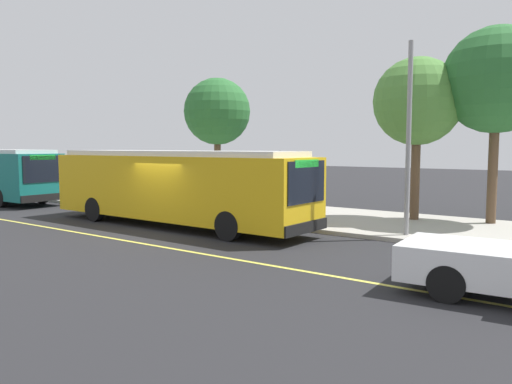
% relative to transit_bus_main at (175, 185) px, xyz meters
% --- Properties ---
extents(ground_plane, '(120.00, 120.00, 0.00)m').
position_rel_transit_bus_main_xyz_m(ground_plane, '(0.40, -1.01, -1.62)').
color(ground_plane, '#232326').
extents(sidewalk_curb, '(44.00, 6.40, 0.15)m').
position_rel_transit_bus_main_xyz_m(sidewalk_curb, '(0.40, 4.99, -1.54)').
color(sidewalk_curb, '#A8A399').
rests_on(sidewalk_curb, ground_plane).
extents(lane_stripe_center, '(36.00, 0.14, 0.01)m').
position_rel_transit_bus_main_xyz_m(lane_stripe_center, '(0.40, -3.21, -1.61)').
color(lane_stripe_center, '#E0D64C').
rests_on(lane_stripe_center, ground_plane).
extents(transit_bus_main, '(12.08, 2.72, 2.95)m').
position_rel_transit_bus_main_xyz_m(transit_bus_main, '(0.00, 0.00, 0.00)').
color(transit_bus_main, gold).
rests_on(transit_bus_main, ground_plane).
extents(bus_shelter, '(2.90, 1.60, 2.48)m').
position_rel_transit_bus_main_xyz_m(bus_shelter, '(0.84, 4.59, 0.30)').
color(bus_shelter, '#333338').
rests_on(bus_shelter, sidewalk_curb).
extents(waiting_bench, '(1.60, 0.48, 0.95)m').
position_rel_transit_bus_main_xyz_m(waiting_bench, '(1.30, 4.49, -0.99)').
color(waiting_bench, brown).
rests_on(waiting_bench, sidewalk_curb).
extents(route_sign_post, '(0.44, 0.08, 2.80)m').
position_rel_transit_bus_main_xyz_m(route_sign_post, '(3.30, 2.41, 0.34)').
color(route_sign_post, '#333338').
rests_on(route_sign_post, sidewalk_curb).
extents(street_tree_near_shelter, '(3.51, 3.51, 6.52)m').
position_rel_transit_bus_main_xyz_m(street_tree_near_shelter, '(7.26, 6.35, 3.27)').
color(street_tree_near_shelter, brown).
rests_on(street_tree_near_shelter, sidewalk_curb).
extents(street_tree_upstreet, '(4.03, 4.03, 7.49)m').
position_rel_transit_bus_main_xyz_m(street_tree_upstreet, '(10.00, 7.10, 3.98)').
color(street_tree_upstreet, brown).
rests_on(street_tree_upstreet, sidewalk_curb).
extents(street_tree_downstreet, '(3.57, 3.57, 6.63)m').
position_rel_transit_bus_main_xyz_m(street_tree_downstreet, '(-3.74, 6.83, 3.35)').
color(street_tree_downstreet, brown).
rests_on(street_tree_downstreet, sidewalk_curb).
extents(utility_pole, '(0.16, 0.16, 6.40)m').
position_rel_transit_bus_main_xyz_m(utility_pole, '(8.29, 2.60, 1.73)').
color(utility_pole, gray).
rests_on(utility_pole, sidewalk_curb).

